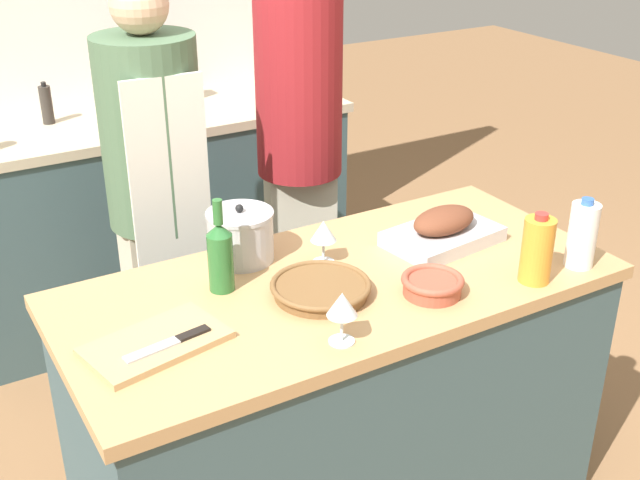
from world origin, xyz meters
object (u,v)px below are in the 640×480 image
wicker_basket (321,288)px  wine_bottle_green (220,255)px  person_cook_guest (299,138)px  knife_chef (171,342)px  stand_mixer (153,79)px  mixing_bowl (432,284)px  person_cook_aproned (157,191)px  milk_jug (582,235)px  stock_pot (241,236)px  wine_glass_left (342,306)px  wine_glass_right (323,232)px  condiment_bottle_tall (46,105)px  condiment_bottle_extra (180,100)px  roasting_pan (443,230)px  juice_jug (537,250)px  cutting_board (156,343)px

wicker_basket → wine_bottle_green: (-0.22, 0.17, 0.08)m
person_cook_guest → wicker_basket: bearing=-98.6°
knife_chef → wine_bottle_green: bearing=42.7°
stand_mixer → person_cook_guest: (0.28, -0.81, -0.08)m
mixing_bowl → person_cook_guest: size_ratio=0.10×
mixing_bowl → person_cook_aproned: 1.10m
milk_jug → stand_mixer: stand_mixer is taller
stock_pot → milk_jug: size_ratio=0.94×
milk_jug → wine_glass_left: size_ratio=1.52×
knife_chef → wine_glass_left: bearing=-25.7°
wine_glass_right → condiment_bottle_tall: bearing=104.8°
wine_bottle_green → person_cook_aproned: bearing=84.1°
knife_chef → condiment_bottle_extra: 1.73m
roasting_pan → wicker_basket: roasting_pan is taller
roasting_pan → juice_jug: bearing=-77.6°
juice_jug → wine_glass_left: size_ratio=1.49×
mixing_bowl → condiment_bottle_extra: 1.70m
stock_pot → wine_glass_right: stock_pot is taller
mixing_bowl → person_cook_guest: person_cook_guest is taller
wine_glass_left → condiment_bottle_extra: condiment_bottle_extra is taller
condiment_bottle_extra → condiment_bottle_tall: bearing=163.4°
wine_glass_left → stand_mixer: stand_mixer is taller
condiment_bottle_tall → juice_jug: bearing=-66.1°
juice_jug → stand_mixer: (-0.40, 1.93, 0.10)m
wine_bottle_green → person_cook_guest: bearing=48.2°
mixing_bowl → juice_jug: (0.29, -0.08, 0.07)m
wine_glass_left → person_cook_aproned: 1.10m
condiment_bottle_tall → roasting_pan: bearing=-64.0°
wine_glass_left → knife_chef: (-0.37, 0.18, -0.08)m
wicker_basket → mixing_bowl: (0.26, -0.15, 0.01)m
roasting_pan → stock_pot: size_ratio=1.85×
mixing_bowl → stock_pot: bearing=128.2°
person_cook_guest → condiment_bottle_tall: bearing=149.9°
wicker_basket → condiment_bottle_extra: bearing=82.1°
person_cook_aproned → person_cook_guest: person_cook_guest is taller
roasting_pan → wine_glass_right: wine_glass_right is taller
condiment_bottle_tall → mixing_bowl: bearing=-73.0°
stand_mixer → condiment_bottle_tall: bearing=179.7°
mixing_bowl → person_cook_guest: bearing=80.6°
condiment_bottle_tall → person_cook_guest: 1.10m
milk_jug → cutting_board: bearing=169.8°
person_cook_guest → stock_pot: bearing=-114.3°
milk_jug → stand_mixer: 2.02m
cutting_board → wine_glass_right: size_ratio=2.75×
wine_glass_left → condiment_bottle_tall: (-0.23, 1.93, 0.05)m
wine_bottle_green → wine_glass_left: wine_bottle_green is taller
wine_glass_left → roasting_pan: bearing=29.1°
cutting_board → person_cook_guest: (0.91, 0.91, 0.11)m
juice_jug → condiment_bottle_extra: bearing=100.8°
stock_pot → condiment_bottle_extra: size_ratio=1.46×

